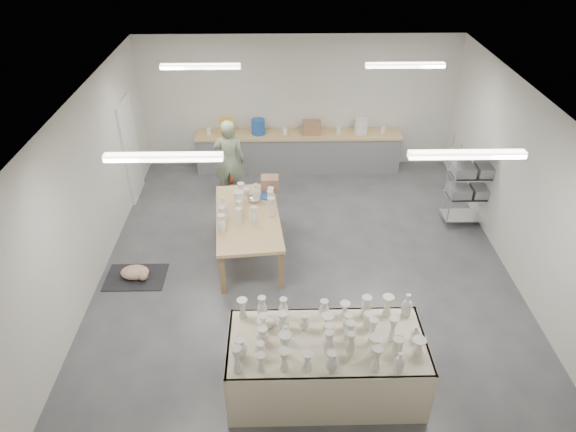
{
  "coord_description": "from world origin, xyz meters",
  "views": [
    {
      "loc": [
        -0.43,
        -6.96,
        5.68
      ],
      "look_at": [
        -0.3,
        0.08,
        1.05
      ],
      "focal_mm": 32.0,
      "sensor_mm": 36.0,
      "label": 1
    }
  ],
  "objects_px": {
    "drying_table": "(325,363)",
    "potter": "(229,161)",
    "work_table": "(249,211)",
    "red_stool": "(232,180)"
  },
  "relations": [
    {
      "from": "work_table",
      "to": "red_stool",
      "type": "xyz_separation_m",
      "value": [
        -0.47,
        2.06,
        -0.53
      ]
    },
    {
      "from": "red_stool",
      "to": "potter",
      "type": "bearing_deg",
      "value": -90.0
    },
    {
      "from": "red_stool",
      "to": "drying_table",
      "type": "bearing_deg",
      "value": -72.91
    },
    {
      "from": "work_table",
      "to": "drying_table",
      "type": "bearing_deg",
      "value": -75.85
    },
    {
      "from": "potter",
      "to": "red_stool",
      "type": "distance_m",
      "value": 0.65
    },
    {
      "from": "drying_table",
      "to": "potter",
      "type": "relative_size",
      "value": 1.4
    },
    {
      "from": "drying_table",
      "to": "potter",
      "type": "xyz_separation_m",
      "value": [
        -1.58,
        4.86,
        0.42
      ]
    },
    {
      "from": "potter",
      "to": "work_table",
      "type": "bearing_deg",
      "value": 107.78
    },
    {
      "from": "work_table",
      "to": "red_stool",
      "type": "relative_size",
      "value": 5.76
    },
    {
      "from": "drying_table",
      "to": "potter",
      "type": "bearing_deg",
      "value": 107.78
    }
  ]
}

